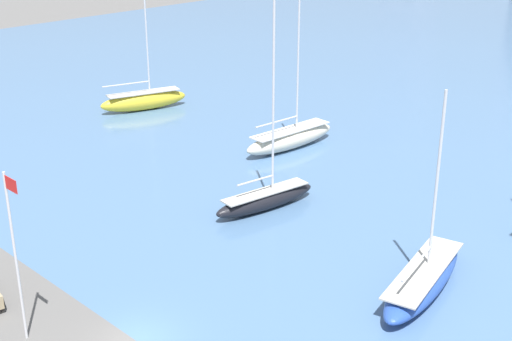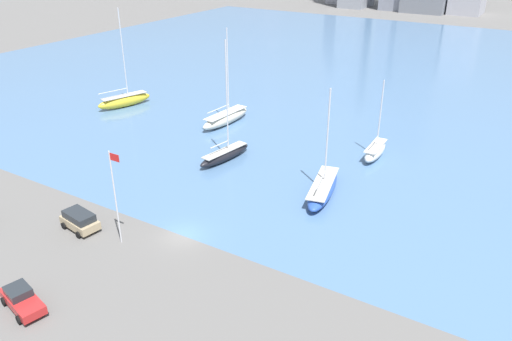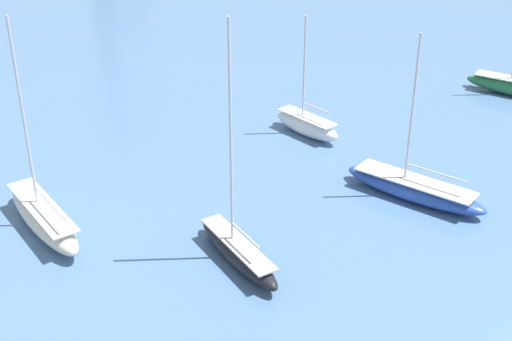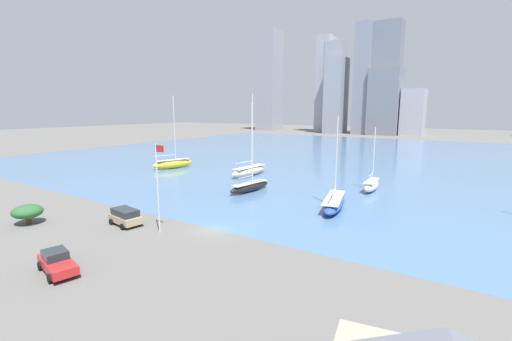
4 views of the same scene
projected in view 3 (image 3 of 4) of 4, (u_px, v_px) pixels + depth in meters
The scene contains 5 objects.
harbor_water at pixel (5, 44), 84.66m from camera, with size 180.00×140.00×0.00m.
sailboat_blue at pixel (414, 188), 51.62m from camera, with size 4.95×11.21×12.29m.
sailboat_black at pixel (238, 250), 44.44m from camera, with size 3.03×9.07×15.59m.
sailboat_white at pixel (307, 125), 61.39m from camera, with size 2.16×7.14×10.40m.
sailboat_cream at pixel (43, 217), 47.77m from camera, with size 2.94×10.68×14.59m.
Camera 3 is at (-29.53, -12.11, 25.98)m, focal length 50.00 mm.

